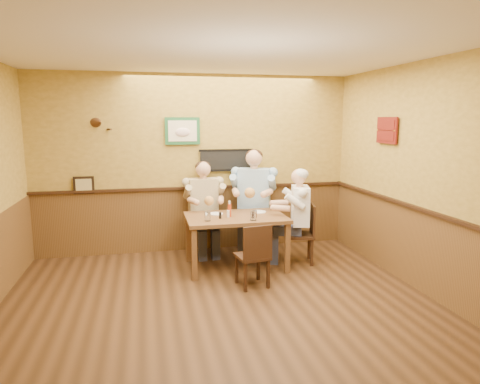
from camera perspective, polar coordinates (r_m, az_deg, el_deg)
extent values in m
plane|color=#35200F|center=(4.82, -2.03, -16.14)|extent=(5.00, 5.00, 0.00)
cube|color=silver|center=(4.40, -2.26, 18.86)|extent=(5.00, 5.00, 0.02)
cube|color=gold|center=(6.85, -5.94, 3.77)|extent=(5.00, 0.02, 2.80)
cube|color=gold|center=(2.05, 10.81, -10.35)|extent=(5.00, 0.02, 2.80)
cube|color=gold|center=(5.43, 24.80, 1.39)|extent=(0.02, 5.00, 2.80)
cube|color=brown|center=(6.98, -5.79, -3.62)|extent=(5.00, 0.02, 1.00)
cube|color=brown|center=(5.60, 23.98, -7.76)|extent=(0.02, 5.00, 1.00)
cube|color=black|center=(6.88, -1.83, 4.26)|extent=(0.88, 0.03, 0.34)
cube|color=#1F5B2F|center=(6.75, -7.68, 8.07)|extent=(0.54, 0.03, 0.42)
cube|color=black|center=(6.86, -20.11, 0.88)|extent=(0.30, 0.03, 0.26)
cube|color=maroon|center=(6.23, 19.00, 7.79)|extent=(0.03, 0.48, 0.36)
cube|color=brown|center=(6.05, -0.57, -3.44)|extent=(1.40, 0.90, 0.05)
cube|color=brown|center=(5.68, -6.12, -8.30)|extent=(0.07, 0.07, 0.70)
cube|color=brown|center=(5.95, 6.32, -7.47)|extent=(0.07, 0.07, 0.70)
cube|color=brown|center=(6.43, -6.91, -6.19)|extent=(0.07, 0.07, 0.70)
cube|color=brown|center=(6.67, 4.15, -5.56)|extent=(0.07, 0.07, 0.70)
cylinder|color=silver|center=(5.76, -4.34, -3.26)|extent=(0.10, 0.10, 0.12)
cylinder|color=white|center=(5.78, 1.78, -3.18)|extent=(0.10, 0.10, 0.13)
cylinder|color=black|center=(5.96, 1.91, -2.94)|extent=(0.08, 0.08, 0.10)
cylinder|color=#BB3A14|center=(5.98, -1.41, -2.36)|extent=(0.06, 0.06, 0.20)
cylinder|color=silver|center=(5.97, -1.59, -2.91)|extent=(0.05, 0.05, 0.10)
cylinder|color=black|center=(5.89, -2.66, -3.13)|extent=(0.04, 0.04, 0.09)
cylinder|color=silver|center=(6.17, -3.25, -2.91)|extent=(0.21, 0.21, 0.01)
cylinder|color=white|center=(6.28, 2.45, -2.66)|extent=(0.26, 0.26, 0.01)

